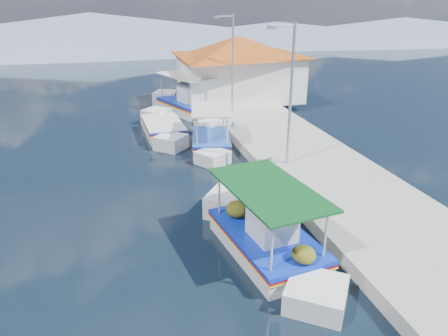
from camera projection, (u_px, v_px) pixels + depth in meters
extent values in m
plane|color=black|center=(195.00, 204.00, 16.23)|extent=(160.00, 160.00, 0.00)
cube|color=#9F9D95|center=(280.00, 139.00, 22.90)|extent=(5.00, 44.00, 0.50)
cylinder|color=#A5A8AD|center=(323.00, 213.00, 14.20)|extent=(0.20, 0.20, 0.30)
cylinder|color=#A5A8AD|center=(270.00, 161.00, 18.67)|extent=(0.20, 0.20, 0.30)
cylinder|color=#A5A8AD|center=(233.00, 124.00, 24.05)|extent=(0.20, 0.20, 0.30)
cylinder|color=#A5A8AD|center=(209.00, 101.00, 29.42)|extent=(0.20, 0.20, 0.30)
cube|color=silver|center=(266.00, 246.00, 13.12)|extent=(2.71, 4.41, 0.91)
cube|color=silver|center=(252.00, 203.00, 15.61)|extent=(2.11, 2.11, 1.00)
cube|color=silver|center=(287.00, 304.00, 10.67)|extent=(2.05, 2.05, 0.86)
cube|color=#0D2CB5|center=(267.00, 235.00, 12.96)|extent=(2.79, 4.55, 0.06)
cube|color=#A80E18|center=(266.00, 237.00, 12.99)|extent=(2.79, 4.55, 0.05)
cube|color=#FDFB1C|center=(266.00, 239.00, 13.02)|extent=(2.79, 4.55, 0.04)
cube|color=#0D2CB5|center=(267.00, 233.00, 12.94)|extent=(2.80, 4.51, 0.05)
cube|color=brown|center=(267.00, 234.00, 12.95)|extent=(2.53, 4.31, 0.05)
cube|color=silver|center=(269.00, 223.00, 12.49)|extent=(1.33, 1.40, 1.05)
cube|color=silver|center=(270.00, 207.00, 12.28)|extent=(1.45, 1.51, 0.06)
cylinder|color=beige|center=(233.00, 188.00, 14.18)|extent=(0.07, 0.07, 1.53)
cylinder|color=beige|center=(282.00, 186.00, 14.34)|extent=(0.07, 0.07, 1.53)
cylinder|color=beige|center=(249.00, 245.00, 10.98)|extent=(0.07, 0.07, 1.53)
cylinder|color=beige|center=(312.00, 241.00, 11.14)|extent=(0.07, 0.07, 1.53)
cube|color=#0E481C|center=(269.00, 188.00, 12.37)|extent=(2.81, 4.43, 0.07)
ellipsoid|color=#454C14|center=(248.00, 206.00, 14.04)|extent=(0.73, 0.80, 0.54)
ellipsoid|color=#454C14|center=(265.00, 200.00, 14.56)|extent=(0.61, 0.67, 0.46)
ellipsoid|color=#454C14|center=(287.00, 259.00, 11.29)|extent=(0.65, 0.71, 0.49)
sphere|color=orange|center=(294.00, 203.00, 13.30)|extent=(0.38, 0.38, 0.38)
cube|color=silver|center=(211.00, 144.00, 22.17)|extent=(2.50, 3.73, 0.88)
cube|color=silver|center=(194.00, 131.00, 24.04)|extent=(1.84, 1.84, 0.97)
cube|color=silver|center=(231.00, 158.00, 20.32)|extent=(1.79, 1.79, 0.83)
cube|color=#0D2CB5|center=(211.00, 137.00, 22.02)|extent=(2.57, 3.84, 0.06)
cube|color=#A80E18|center=(211.00, 138.00, 22.05)|extent=(2.57, 3.84, 0.05)
cube|color=#FDFB1C|center=(211.00, 140.00, 22.07)|extent=(2.57, 3.84, 0.04)
cube|color=#1C4FA9|center=(211.00, 136.00, 22.00)|extent=(2.58, 3.81, 0.05)
cube|color=brown|center=(211.00, 136.00, 22.01)|extent=(2.34, 3.63, 0.05)
cylinder|color=beige|center=(187.00, 118.00, 22.62)|extent=(0.06, 0.06, 1.47)
cylinder|color=beige|center=(212.00, 115.00, 23.23)|extent=(0.06, 0.06, 1.47)
cylinder|color=beige|center=(210.00, 132.00, 20.23)|extent=(0.06, 0.06, 1.47)
cylinder|color=beige|center=(237.00, 128.00, 20.84)|extent=(0.06, 0.06, 1.47)
cube|color=silver|center=(211.00, 109.00, 21.45)|extent=(2.59, 3.75, 0.06)
cube|color=silver|center=(163.00, 132.00, 24.17)|extent=(2.11, 3.78, 1.03)
cube|color=silver|center=(160.00, 118.00, 26.36)|extent=(1.99, 1.99, 1.14)
cube|color=silver|center=(167.00, 145.00, 22.00)|extent=(1.94, 1.94, 0.98)
cube|color=#0D2CB5|center=(163.00, 123.00, 23.99)|extent=(2.17, 3.90, 0.07)
cube|color=#A80E18|center=(163.00, 125.00, 24.02)|extent=(2.17, 3.90, 0.05)
cube|color=#FDFB1C|center=(163.00, 126.00, 24.05)|extent=(2.17, 3.90, 0.04)
cube|color=silver|center=(163.00, 122.00, 23.96)|extent=(2.19, 3.86, 0.05)
cube|color=brown|center=(163.00, 123.00, 23.97)|extent=(1.95, 3.70, 0.05)
cube|color=silver|center=(188.00, 109.00, 28.96)|extent=(3.81, 5.00, 1.05)
cube|color=silver|center=(196.00, 98.00, 31.64)|extent=(2.20, 2.20, 1.16)
cube|color=silver|center=(179.00, 120.00, 26.32)|extent=(2.13, 2.13, 1.00)
cube|color=#0D2CB5|center=(188.00, 102.00, 28.78)|extent=(3.93, 5.15, 0.07)
cube|color=#A80E18|center=(188.00, 103.00, 28.81)|extent=(3.93, 5.15, 0.06)
cube|color=#FDFB1C|center=(188.00, 105.00, 28.84)|extent=(3.93, 5.15, 0.04)
cube|color=#0D2CB5|center=(188.00, 101.00, 28.75)|extent=(3.93, 5.12, 0.06)
cube|color=brown|center=(188.00, 102.00, 28.76)|extent=(3.61, 4.85, 0.06)
cube|color=silver|center=(187.00, 94.00, 28.23)|extent=(1.72, 1.81, 1.22)
cube|color=silver|center=(186.00, 84.00, 27.99)|extent=(1.87, 1.96, 0.07)
cylinder|color=beige|center=(180.00, 83.00, 30.25)|extent=(0.08, 0.08, 1.77)
cylinder|color=beige|center=(206.00, 84.00, 30.04)|extent=(0.08, 0.08, 1.77)
cylinder|color=beige|center=(167.00, 94.00, 26.81)|extent=(0.08, 0.08, 1.77)
cylinder|color=beige|center=(196.00, 95.00, 26.60)|extent=(0.08, 0.08, 1.77)
cube|color=silver|center=(187.00, 75.00, 28.09)|extent=(3.92, 5.04, 0.08)
cube|color=white|center=(239.00, 78.00, 30.37)|extent=(8.00, 6.00, 3.00)
cube|color=#AD4918|center=(239.00, 55.00, 29.79)|extent=(8.64, 6.48, 0.10)
pyramid|color=#AD4918|center=(239.00, 46.00, 29.54)|extent=(10.49, 10.49, 1.40)
cube|color=brown|center=(187.00, 90.00, 28.73)|extent=(0.06, 1.00, 2.00)
cube|color=#0D2CB5|center=(180.00, 75.00, 30.74)|extent=(0.06, 1.20, 0.90)
cylinder|color=#A5A8AD|center=(291.00, 97.00, 17.79)|extent=(0.12, 0.12, 6.00)
cylinder|color=#A5A8AD|center=(283.00, 26.00, 16.59)|extent=(1.00, 0.08, 0.08)
cube|color=#A5A8AD|center=(271.00, 27.00, 16.49)|extent=(0.30, 0.14, 0.14)
cylinder|color=#A5A8AD|center=(233.00, 65.00, 25.85)|extent=(0.12, 0.12, 6.00)
cylinder|color=#A5A8AD|center=(225.00, 16.00, 24.65)|extent=(1.00, 0.08, 0.08)
cube|color=#A5A8AD|center=(216.00, 17.00, 24.55)|extent=(0.30, 0.14, 0.14)
cone|color=slate|center=(91.00, 32.00, 64.27)|extent=(96.00, 96.00, 5.50)
cone|color=slate|center=(276.00, 33.00, 71.68)|extent=(76.80, 76.80, 3.80)
cone|color=slate|center=(403.00, 29.00, 77.50)|extent=(89.60, 89.60, 4.20)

